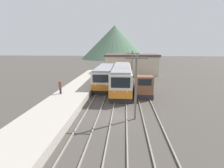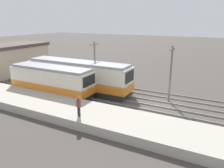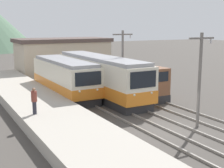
# 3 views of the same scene
# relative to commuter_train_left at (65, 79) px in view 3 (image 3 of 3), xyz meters

# --- Properties ---
(ground_plane) EXTENTS (200.00, 200.00, 0.00)m
(ground_plane) POSITION_rel_commuter_train_left_xyz_m (2.60, -12.41, -1.62)
(ground_plane) COLOR #47423D
(platform_left) EXTENTS (4.50, 54.00, 0.81)m
(platform_left) POSITION_rel_commuter_train_left_xyz_m (-3.65, -12.41, -1.21)
(platform_left) COLOR #ADA599
(platform_left) RESTS_ON ground
(track_left) EXTENTS (1.54, 60.00, 0.14)m
(track_left) POSITION_rel_commuter_train_left_xyz_m (-0.00, -12.41, -1.55)
(track_left) COLOR gray
(track_left) RESTS_ON ground
(track_center) EXTENTS (1.54, 60.00, 0.14)m
(track_center) POSITION_rel_commuter_train_left_xyz_m (2.80, -12.41, -1.55)
(track_center) COLOR gray
(track_center) RESTS_ON ground
(track_right) EXTENTS (1.54, 60.00, 0.14)m
(track_right) POSITION_rel_commuter_train_left_xyz_m (5.80, -12.41, -1.55)
(track_right) COLOR gray
(track_right) RESTS_ON ground
(commuter_train_left) EXTENTS (2.84, 10.81, 3.46)m
(commuter_train_left) POSITION_rel_commuter_train_left_xyz_m (0.00, 0.00, 0.00)
(commuter_train_left) COLOR #28282B
(commuter_train_left) RESTS_ON ground
(commuter_train_center) EXTENTS (2.84, 14.17, 3.78)m
(commuter_train_center) POSITION_rel_commuter_train_left_xyz_m (2.80, -1.81, 0.13)
(commuter_train_center) COLOR #28282B
(commuter_train_center) RESTS_ON ground
(shunting_locomotive) EXTENTS (2.40, 5.78, 3.00)m
(shunting_locomotive) POSITION_rel_commuter_train_left_xyz_m (5.80, -4.41, -0.41)
(shunting_locomotive) COLOR #28282B
(shunting_locomotive) RESTS_ON ground
(catenary_mast_near) EXTENTS (2.00, 0.20, 6.13)m
(catenary_mast_near) POSITION_rel_commuter_train_left_xyz_m (4.31, -12.93, 1.75)
(catenary_mast_near) COLOR slate
(catenary_mast_near) RESTS_ON ground
(catenary_mast_mid) EXTENTS (2.00, 0.20, 6.13)m
(catenary_mast_mid) POSITION_rel_commuter_train_left_xyz_m (4.31, -3.38, 1.75)
(catenary_mast_mid) COLOR slate
(catenary_mast_mid) RESTS_ON ground
(person_on_platform) EXTENTS (0.38, 0.38, 1.77)m
(person_on_platform) POSITION_rel_commuter_train_left_xyz_m (-4.91, -7.52, 0.15)
(person_on_platform) COLOR #282833
(person_on_platform) RESTS_ON platform_left
(station_building) EXTENTS (12.60, 6.30, 4.84)m
(station_building) POSITION_rel_commuter_train_left_xyz_m (4.85, 13.59, 0.82)
(station_building) COLOR beige
(station_building) RESTS_ON ground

